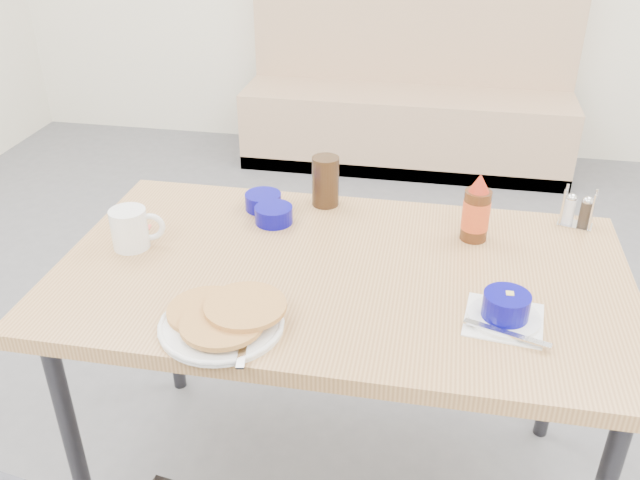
% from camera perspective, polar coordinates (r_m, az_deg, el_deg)
% --- Properties ---
extents(booth_bench, '(1.90, 0.56, 1.22)m').
position_cam_1_polar(booth_bench, '(4.14, 7.35, 11.26)').
color(booth_bench, tan).
rests_on(booth_bench, ground).
extents(dining_table, '(1.40, 0.80, 0.76)m').
position_cam_1_polar(dining_table, '(1.70, 1.75, -4.18)').
color(dining_table, tan).
rests_on(dining_table, ground).
extents(pancake_plate, '(0.27, 0.28, 0.05)m').
position_cam_1_polar(pancake_plate, '(1.48, -8.14, -6.58)').
color(pancake_plate, white).
rests_on(pancake_plate, dining_table).
extents(coffee_mug, '(0.13, 0.09, 0.11)m').
position_cam_1_polar(coffee_mug, '(1.80, -15.61, 0.97)').
color(coffee_mug, white).
rests_on(coffee_mug, dining_table).
extents(grits_setting, '(0.18, 0.19, 0.07)m').
position_cam_1_polar(grits_setting, '(1.53, 15.35, -5.68)').
color(grits_setting, white).
rests_on(grits_setting, dining_table).
extents(creamer_bowl, '(0.10, 0.10, 0.05)m').
position_cam_1_polar(creamer_bowl, '(1.87, -3.92, 2.14)').
color(creamer_bowl, '#08057E').
rests_on(creamer_bowl, dining_table).
extents(butter_bowl, '(0.10, 0.10, 0.05)m').
position_cam_1_polar(butter_bowl, '(1.94, -4.80, 3.26)').
color(butter_bowl, '#08057E').
rests_on(butter_bowl, dining_table).
extents(amber_tumbler, '(0.08, 0.08, 0.15)m').
position_cam_1_polar(amber_tumbler, '(1.94, 0.47, 4.97)').
color(amber_tumbler, '#311F0F').
rests_on(amber_tumbler, dining_table).
extents(condiment_caddy, '(0.10, 0.07, 0.11)m').
position_cam_1_polar(condiment_caddy, '(1.97, 20.83, 2.15)').
color(condiment_caddy, silver).
rests_on(condiment_caddy, dining_table).
extents(syrup_bottle, '(0.07, 0.07, 0.19)m').
position_cam_1_polar(syrup_bottle, '(1.80, 13.02, 2.35)').
color(syrup_bottle, '#47230F').
rests_on(syrup_bottle, dining_table).
extents(sugar_wrapper, '(0.05, 0.03, 0.00)m').
position_cam_1_polar(sugar_wrapper, '(1.91, -14.70, 1.06)').
color(sugar_wrapper, '#E6574C').
rests_on(sugar_wrapper, dining_table).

